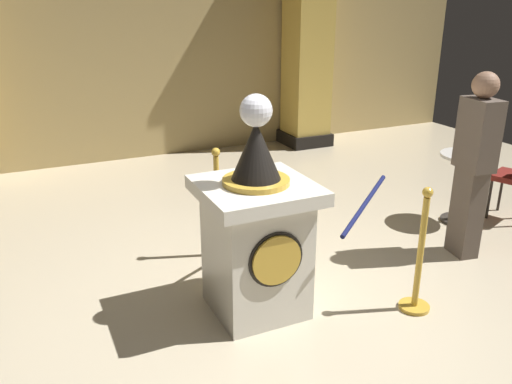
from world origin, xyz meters
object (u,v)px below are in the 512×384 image
stanchion_far (218,219)px  cafe_table (465,179)px  pedestal_clock (256,233)px  stanchion_near (419,268)px  bystander_guest (474,162)px

stanchion_far → cafe_table: stanchion_far is taller
pedestal_clock → stanchion_near: pedestal_clock is taller
stanchion_near → cafe_table: bearing=35.6°
pedestal_clock → stanchion_far: pedestal_clock is taller
stanchion_near → stanchion_far: 1.85m
bystander_guest → cafe_table: bystander_guest is taller
bystander_guest → stanchion_near: bearing=-151.7°
pedestal_clock → stanchion_near: size_ratio=1.66×
bystander_guest → pedestal_clock: bearing=-179.0°
cafe_table → pedestal_clock: bearing=-167.1°
pedestal_clock → bystander_guest: size_ratio=0.99×
bystander_guest → cafe_table: bearing=46.4°
stanchion_far → cafe_table: bearing=-7.6°
pedestal_clock → bystander_guest: 2.20m
pedestal_clock → bystander_guest: (2.18, 0.04, 0.27)m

